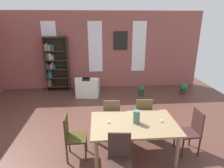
% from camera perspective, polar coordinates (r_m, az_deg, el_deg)
% --- Properties ---
extents(ground_plane, '(9.75, 9.75, 0.00)m').
position_cam_1_polar(ground_plane, '(4.80, -4.76, -15.54)').
color(ground_plane, brown).
extents(back_wall_brick, '(8.50, 0.12, 3.05)m').
position_cam_1_polar(back_wall_brick, '(7.78, -5.00, 9.89)').
color(back_wall_brick, '#9A534D').
rests_on(back_wall_brick, ground).
extents(window_pane_0, '(0.55, 0.02, 1.98)m').
position_cam_1_polar(window_pane_0, '(7.90, -18.04, 10.32)').
color(window_pane_0, white).
extents(window_pane_1, '(0.55, 0.02, 1.98)m').
position_cam_1_polar(window_pane_1, '(7.69, -5.04, 10.94)').
color(window_pane_1, white).
extents(window_pane_2, '(0.55, 0.02, 1.98)m').
position_cam_1_polar(window_pane_2, '(7.87, 8.05, 11.00)').
color(window_pane_2, white).
extents(dining_table, '(1.71, 1.08, 0.74)m').
position_cam_1_polar(dining_table, '(3.94, 6.53, -12.50)').
color(dining_table, '#8E7754').
rests_on(dining_table, ground).
extents(vase_on_table, '(0.14, 0.14, 0.27)m').
position_cam_1_polar(vase_on_table, '(3.84, 7.35, -9.75)').
color(vase_on_table, '#4C7266').
rests_on(vase_on_table, dining_table).
extents(tealight_candle_0, '(0.04, 0.04, 0.05)m').
position_cam_1_polar(tealight_candle_0, '(4.01, 14.55, -10.70)').
color(tealight_candle_0, silver).
rests_on(tealight_candle_0, dining_table).
extents(tealight_candle_1, '(0.04, 0.04, 0.04)m').
position_cam_1_polar(tealight_candle_1, '(3.86, -1.04, -11.34)').
color(tealight_candle_1, silver).
rests_on(tealight_candle_1, dining_table).
extents(dining_chair_near_left, '(0.44, 0.44, 0.95)m').
position_cam_1_polar(dining_chair_near_left, '(3.35, 2.20, -21.79)').
color(dining_chair_near_left, '#392520').
rests_on(dining_chair_near_left, ground).
extents(dining_chair_far_left, '(0.42, 0.42, 0.95)m').
position_cam_1_polar(dining_chair_far_left, '(4.62, -0.12, -9.45)').
color(dining_chair_far_left, brown).
rests_on(dining_chair_far_left, ground).
extents(dining_chair_head_right, '(0.42, 0.42, 0.95)m').
position_cam_1_polar(dining_chair_head_right, '(4.40, 22.77, -12.63)').
color(dining_chair_head_right, '#402423').
rests_on(dining_chair_head_right, ground).
extents(dining_chair_head_left, '(0.41, 0.41, 0.95)m').
position_cam_1_polar(dining_chair_head_left, '(3.99, -11.79, -14.86)').
color(dining_chair_head_left, '#393212').
rests_on(dining_chair_head_left, ground).
extents(dining_chair_far_right, '(0.43, 0.43, 0.95)m').
position_cam_1_polar(dining_chair_far_right, '(4.74, 9.30, -9.00)').
color(dining_chair_far_right, brown).
rests_on(dining_chair_far_right, ground).
extents(bookshelf_tall, '(0.90, 0.33, 2.11)m').
position_cam_1_polar(bookshelf_tall, '(7.78, -16.66, 5.96)').
color(bookshelf_tall, '#2D2319').
rests_on(bookshelf_tall, ground).
extents(armchair_white, '(0.88, 0.88, 0.75)m').
position_cam_1_polar(armchair_white, '(7.16, -7.25, -1.24)').
color(armchair_white, silver).
rests_on(armchair_white, ground).
extents(potted_plant_by_shelf, '(0.23, 0.23, 0.38)m').
position_cam_1_polar(potted_plant_by_shelf, '(7.21, 8.80, -1.86)').
color(potted_plant_by_shelf, '#333338').
rests_on(potted_plant_by_shelf, ground).
extents(potted_plant_corner, '(0.31, 0.31, 0.43)m').
position_cam_1_polar(potted_plant_corner, '(7.79, 20.64, -1.02)').
color(potted_plant_corner, '#333338').
rests_on(potted_plant_corner, ground).
extents(framed_picture, '(0.56, 0.03, 0.72)m').
position_cam_1_polar(framed_picture, '(7.71, 2.57, 12.89)').
color(framed_picture, black).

